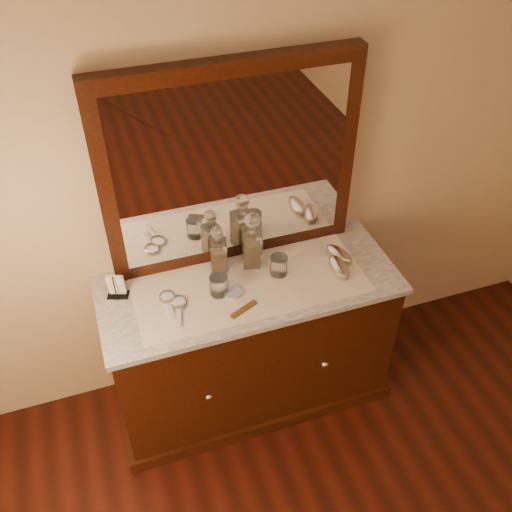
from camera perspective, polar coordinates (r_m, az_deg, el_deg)
The scene contains 18 objects.
dresser_cabinet at distance 3.05m, azimuth -0.61°, elevation -8.71°, with size 1.40×0.55×0.82m, color black.
dresser_plinth at distance 3.34m, azimuth -0.57°, elevation -12.84°, with size 1.46×0.59×0.08m, color black.
knob_left at distance 2.80m, azimuth -4.72°, elevation -13.82°, with size 0.04×0.04×0.04m, color silver.
knob_right at distance 2.93m, azimuth 6.85°, elevation -10.68°, with size 0.04×0.04×0.04m, color silver.
marble_top at distance 2.74m, azimuth -0.68°, elevation -2.91°, with size 1.44×0.59×0.03m, color white.
mirror_frame at distance 2.62m, azimuth -2.48°, elevation 8.85°, with size 1.20×0.08×1.00m, color black.
mirror_glass at distance 2.59m, azimuth -2.25°, elevation 8.48°, with size 1.06×0.01×0.86m, color white.
lace_runner at distance 2.72m, azimuth -0.55°, elevation -2.93°, with size 1.10×0.45×0.00m, color white.
pin_dish at distance 2.67m, azimuth -2.37°, elevation -3.67°, with size 0.09×0.09×0.02m, color white.
comb at distance 2.60m, azimuth -1.23°, elevation -5.33°, with size 0.15×0.03×0.01m, color brown.
napkin_rack at distance 2.71m, azimuth -13.74°, elevation -2.95°, with size 0.11×0.09×0.15m.
decanter_left at distance 2.75m, azimuth -3.75°, elevation 0.32°, with size 0.09×0.09×0.26m.
decanter_right at distance 2.76m, azimuth -0.39°, elevation 1.15°, with size 0.11×0.11×0.31m.
brush_near at distance 2.80m, azimuth 8.26°, elevation -1.15°, with size 0.08×0.17×0.05m.
brush_far at distance 2.88m, azimuth 8.28°, elevation 0.15°, with size 0.12×0.18×0.04m.
hand_mirror_outer at distance 2.67m, azimuth -8.78°, elevation -4.30°, with size 0.08×0.20×0.02m.
hand_mirror_inner at distance 2.63m, azimuth -7.70°, elevation -4.87°, with size 0.10×0.20×0.02m.
tumblers at distance 2.70m, azimuth -0.67°, elevation -1.91°, with size 0.40×0.13×0.10m.
Camera 1 is at (-0.61, 0.06, 2.73)m, focal length 40.13 mm.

